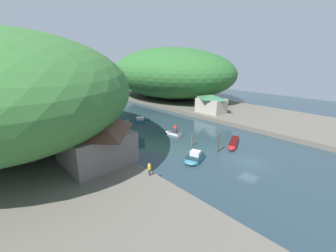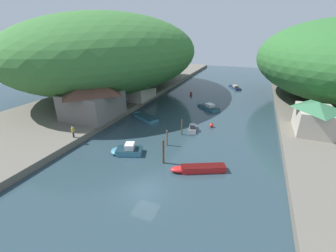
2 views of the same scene
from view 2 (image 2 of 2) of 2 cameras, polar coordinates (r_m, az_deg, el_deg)
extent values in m
plane|color=#283D47|center=(49.55, 10.13, 4.83)|extent=(130.00, 130.00, 0.00)
cube|color=#666056|center=(59.04, -13.95, 7.89)|extent=(22.00, 120.00, 0.95)
ellipsoid|color=#387033|center=(60.60, -14.00, 17.66)|extent=(39.66, 55.53, 18.56)
cube|color=slate|center=(41.82, -18.57, 5.13)|extent=(8.33, 8.58, 4.36)
pyramid|color=brown|center=(40.96, -19.20, 9.89)|extent=(9.00, 9.27, 2.78)
cube|color=#B2A899|center=(52.26, -8.65, 8.56)|extent=(7.73, 7.51, 2.83)
pyramid|color=#3D4247|center=(51.81, -8.78, 10.72)|extent=(8.35, 8.11, 1.19)
cube|color=#B2A899|center=(40.08, 33.12, 1.22)|extent=(4.92, 6.94, 3.62)
pyramid|color=#38704C|center=(39.44, 33.84, 4.37)|extent=(5.31, 7.50, 1.04)
cube|color=white|center=(36.98, 6.27, -0.84)|extent=(1.75, 3.07, 0.47)
ellipsoid|color=white|center=(38.31, 6.42, 0.01)|extent=(1.40, 1.64, 0.47)
cube|color=#525252|center=(36.88, 6.28, -0.48)|extent=(1.78, 3.13, 0.03)
cube|color=#333842|center=(36.67, 6.29, -0.06)|extent=(1.02, 1.16, 0.69)
cube|color=teal|center=(48.15, 10.42, 4.59)|extent=(4.98, 4.66, 0.50)
ellipsoid|color=teal|center=(49.93, 8.74, 5.36)|extent=(3.09, 3.04, 0.50)
cube|color=#132A33|center=(48.07, 10.44, 4.89)|extent=(5.08, 4.75, 0.03)
cube|color=silver|center=(47.86, 10.58, 5.19)|extent=(2.21, 2.19, 0.65)
cube|color=red|center=(26.79, 8.92, -10.62)|extent=(5.12, 3.27, 0.68)
ellipsoid|color=red|center=(26.39, 3.42, -10.91)|extent=(2.80, 2.14, 0.68)
cube|color=#450A0A|center=(26.60, 8.96, -9.98)|extent=(5.23, 3.33, 0.03)
cube|color=navy|center=(68.00, 16.65, 9.29)|extent=(3.93, 5.32, 0.41)
ellipsoid|color=navy|center=(70.32, 15.84, 9.80)|extent=(2.62, 3.02, 0.41)
cube|color=black|center=(67.96, 16.68, 9.46)|extent=(4.01, 5.42, 0.03)
cube|color=#9E937F|center=(67.76, 16.75, 9.65)|extent=(1.88, 2.14, 0.57)
cube|color=teal|center=(41.71, -5.52, 2.10)|extent=(5.41, 4.27, 0.63)
ellipsoid|color=teal|center=(43.73, -7.37, 3.00)|extent=(3.16, 2.93, 0.63)
cube|color=#132A33|center=(41.59, -5.54, 2.53)|extent=(5.52, 4.35, 0.03)
cube|color=teal|center=(30.42, -9.79, -6.32)|extent=(3.78, 3.03, 0.68)
ellipsoid|color=teal|center=(30.79, -12.79, -6.20)|extent=(2.20, 2.39, 0.68)
cube|color=#132A33|center=(30.25, -9.83, -5.73)|extent=(3.85, 3.09, 0.03)
cube|color=silver|center=(30.05, -9.69, -5.10)|extent=(1.56, 1.74, 0.79)
cylinder|color=#4C3D2D|center=(27.37, -1.21, -6.66)|extent=(0.27, 0.27, 3.02)
sphere|color=#4C3D2D|center=(26.64, -1.24, -3.73)|extent=(0.25, 0.25, 0.25)
cylinder|color=brown|center=(31.69, -0.28, -3.11)|extent=(0.22, 0.22, 2.26)
sphere|color=brown|center=(31.19, -0.29, -1.17)|extent=(0.19, 0.19, 0.19)
cylinder|color=brown|center=(35.02, 3.55, -0.38)|extent=(0.21, 0.21, 2.44)
sphere|color=brown|center=(34.55, 3.60, 1.55)|extent=(0.19, 0.19, 0.19)
sphere|color=red|center=(58.36, 5.89, 8.14)|extent=(0.69, 0.69, 0.69)
cone|color=red|center=(58.24, 5.91, 8.63)|extent=(0.34, 0.34, 0.34)
sphere|color=red|center=(38.74, 10.99, 0.15)|extent=(0.68, 0.68, 0.68)
cone|color=red|center=(38.55, 11.05, 0.84)|extent=(0.34, 0.34, 0.34)
cylinder|color=#282D3D|center=(46.36, -10.38, 5.35)|extent=(0.13, 0.13, 0.85)
cylinder|color=#282D3D|center=(46.53, -10.35, 5.41)|extent=(0.13, 0.13, 0.85)
cube|color=navy|center=(46.23, -10.43, 6.25)|extent=(0.35, 0.43, 0.62)
sphere|color=beige|center=(46.12, -10.47, 6.75)|extent=(0.22, 0.22, 0.22)
cylinder|color=#282D3D|center=(34.85, -22.98, -2.09)|extent=(0.13, 0.13, 0.85)
cylinder|color=#282D3D|center=(34.97, -22.79, -1.98)|extent=(0.13, 0.13, 0.85)
cube|color=gold|center=(34.63, -23.07, -0.93)|extent=(0.24, 0.39, 0.62)
sphere|color=beige|center=(34.48, -23.17, -0.29)|extent=(0.22, 0.22, 0.22)
camera|label=1|loc=(38.42, -66.57, 9.60)|focal=24.00mm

